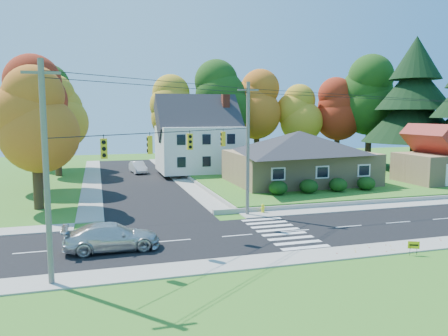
% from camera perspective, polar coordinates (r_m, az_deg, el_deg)
% --- Properties ---
extents(ground, '(120.00, 120.00, 0.00)m').
position_cam_1_polar(ground, '(29.35, 9.27, -8.13)').
color(ground, '#3D7923').
extents(road_main, '(90.00, 8.00, 0.02)m').
position_cam_1_polar(road_main, '(29.35, 9.27, -8.11)').
color(road_main, black).
rests_on(road_main, ground).
extents(road_cross, '(8.00, 44.00, 0.02)m').
position_cam_1_polar(road_cross, '(52.25, -11.36, -1.47)').
color(road_cross, black).
rests_on(road_cross, ground).
extents(sidewalk_north, '(90.00, 2.00, 0.08)m').
position_cam_1_polar(sidewalk_north, '(33.78, 5.60, -5.98)').
color(sidewalk_north, '#9C9A90').
rests_on(sidewalk_north, ground).
extents(sidewalk_south, '(90.00, 2.00, 0.08)m').
position_cam_1_polar(sidewalk_south, '(25.11, 14.27, -10.79)').
color(sidewalk_south, '#9C9A90').
rests_on(sidewalk_south, ground).
extents(lawn, '(30.00, 30.00, 0.50)m').
position_cam_1_polar(lawn, '(53.48, 12.17, -1.04)').
color(lawn, '#3D7923').
rests_on(lawn, ground).
extents(ranch_house, '(14.60, 10.60, 5.40)m').
position_cam_1_polar(ranch_house, '(46.43, 9.76, 1.56)').
color(ranch_house, tan).
rests_on(ranch_house, lawn).
extents(colonial_house, '(10.40, 8.40, 9.60)m').
position_cam_1_polar(colonial_house, '(55.01, -3.27, 3.87)').
color(colonial_house, silver).
rests_on(colonial_house, lawn).
extents(garage, '(7.30, 6.30, 4.60)m').
position_cam_1_polar(garage, '(51.07, 26.06, 0.96)').
color(garage, tan).
rests_on(garage, lawn).
extents(hedge_row, '(10.70, 1.70, 1.27)m').
position_cam_1_polar(hedge_row, '(41.02, 12.87, -2.24)').
color(hedge_row, '#163A10').
rests_on(hedge_row, lawn).
extents(traffic_infrastructure, '(38.10, 10.66, 10.00)m').
position_cam_1_polar(traffic_infrastructure, '(29.60, 8.07, 2.15)').
color(traffic_infrastructure, '#666059').
rests_on(traffic_infrastructure, ground).
extents(tree_lot_0, '(6.72, 6.72, 12.51)m').
position_cam_1_polar(tree_lot_0, '(60.40, -6.50, 7.66)').
color(tree_lot_0, '#3F2A19').
rests_on(tree_lot_0, lawn).
extents(tree_lot_1, '(7.84, 7.84, 14.60)m').
position_cam_1_polar(tree_lot_1, '(60.78, -0.70, 8.93)').
color(tree_lot_1, '#3F2A19').
rests_on(tree_lot_1, lawn).
extents(tree_lot_2, '(7.28, 7.28, 13.56)m').
position_cam_1_polar(tree_lot_2, '(63.58, 4.32, 8.24)').
color(tree_lot_2, '#3F2A19').
rests_on(tree_lot_2, lawn).
extents(tree_lot_3, '(6.16, 6.16, 11.47)m').
position_cam_1_polar(tree_lot_3, '(65.01, 9.62, 6.98)').
color(tree_lot_3, '#3F2A19').
rests_on(tree_lot_3, lawn).
extents(tree_lot_4, '(6.72, 6.72, 12.51)m').
position_cam_1_polar(tree_lot_4, '(66.98, 14.67, 7.41)').
color(tree_lot_4, '#3F2A19').
rests_on(tree_lot_4, lawn).
extents(tree_lot_5, '(8.40, 8.40, 15.64)m').
position_cam_1_polar(tree_lot_5, '(67.51, 18.56, 8.94)').
color(tree_lot_5, '#3F2A19').
rests_on(tree_lot_5, lawn).
extents(conifer_east_a, '(12.80, 12.80, 16.96)m').
position_cam_1_polar(conifer_east_a, '(61.70, 23.57, 8.11)').
color(conifer_east_a, '#3F2A19').
rests_on(conifer_east_a, lawn).
extents(tree_west_0, '(6.16, 6.16, 11.47)m').
position_cam_1_polar(tree_west_0, '(37.80, -23.51, 5.74)').
color(tree_west_0, '#3F2A19').
rests_on(tree_west_0, ground).
extents(tree_west_1, '(7.28, 7.28, 13.56)m').
position_cam_1_polar(tree_west_1, '(47.86, -23.30, 7.48)').
color(tree_west_1, '#3F2A19').
rests_on(tree_west_1, ground).
extents(tree_west_2, '(6.72, 6.72, 12.51)m').
position_cam_1_polar(tree_west_2, '(57.70, -21.09, 6.77)').
color(tree_west_2, '#3F2A19').
rests_on(tree_west_2, ground).
extents(tree_west_3, '(7.84, 7.84, 14.60)m').
position_cam_1_polar(tree_west_3, '(65.87, -22.32, 7.83)').
color(tree_west_3, '#3F2A19').
rests_on(tree_west_3, ground).
extents(silver_sedan, '(5.33, 2.21, 1.54)m').
position_cam_1_polar(silver_sedan, '(25.61, -14.43, -8.69)').
color(silver_sedan, silver).
rests_on(silver_sedan, road_main).
extents(white_car, '(2.12, 4.62, 1.47)m').
position_cam_1_polar(white_car, '(57.73, -11.17, 0.08)').
color(white_car, '#BCBCC2').
rests_on(white_car, road_cross).
extents(fire_hydrant, '(0.42, 0.33, 0.74)m').
position_cam_1_polar(fire_hydrant, '(34.05, 5.09, -5.33)').
color(fire_hydrant, yellow).
rests_on(fire_hydrant, ground).
extents(yard_sign, '(0.58, 0.28, 0.77)m').
position_cam_1_polar(yard_sign, '(26.22, 23.53, -9.24)').
color(yard_sign, black).
rests_on(yard_sign, ground).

